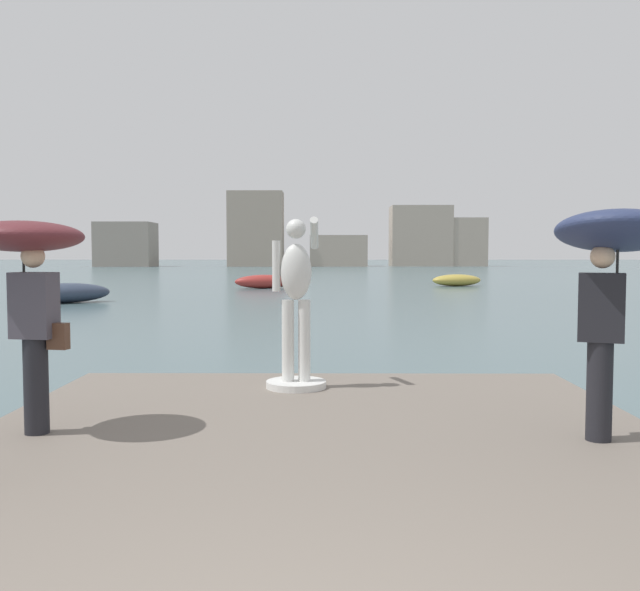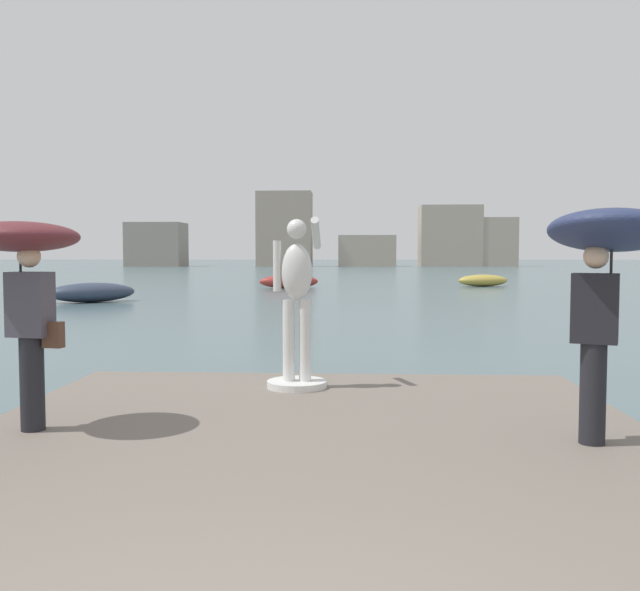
{
  "view_description": "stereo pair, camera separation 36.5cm",
  "coord_description": "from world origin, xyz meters",
  "views": [
    {
      "loc": [
        0.06,
        -2.11,
        2.05
      ],
      "look_at": [
        0.0,
        6.13,
        1.55
      ],
      "focal_mm": 38.91,
      "sensor_mm": 36.0,
      "label": 1
    },
    {
      "loc": [
        0.43,
        -2.1,
        2.05
      ],
      "look_at": [
        0.0,
        6.13,
        1.55
      ],
      "focal_mm": 38.91,
      "sensor_mm": 36.0,
      "label": 2
    }
  ],
  "objects": [
    {
      "name": "boat_far",
      "position": [
        -10.74,
        26.63,
        0.41
      ],
      "size": [
        3.79,
        3.38,
        0.82
      ],
      "color": "#2D384C",
      "rests_on": "ground"
    },
    {
      "name": "boat_mid",
      "position": [
        8.4,
        41.77,
        0.37
      ],
      "size": [
        3.41,
        1.96,
        0.75
      ],
      "color": "#B2993D",
      "rests_on": "ground"
    },
    {
      "name": "boat_near",
      "position": [
        -3.53,
        38.79,
        0.4
      ],
      "size": [
        3.66,
        1.89,
        0.81
      ],
      "color": "#9E2D28",
      "rests_on": "ground"
    },
    {
      "name": "onlooker_left",
      "position": [
        -2.67,
        4.18,
        1.98
      ],
      "size": [
        1.24,
        1.24,
        1.95
      ],
      "color": "black",
      "rests_on": "pier"
    },
    {
      "name": "onlooker_right",
      "position": [
        2.58,
        3.93,
        2.03
      ],
      "size": [
        1.4,
        1.42,
        2.09
      ],
      "color": "black",
      "rests_on": "pier"
    },
    {
      "name": "statue_white_figure",
      "position": [
        -0.3,
        6.34,
        1.34
      ],
      "size": [
        0.74,
        0.93,
        2.1
      ],
      "color": "silver",
      "rests_on": "pier"
    },
    {
      "name": "pier",
      "position": [
        0.0,
        2.18,
        0.2
      ],
      "size": [
        6.42,
        10.35,
        0.4
      ],
      "primitive_type": "cube",
      "color": "#70665B",
      "rests_on": "ground"
    },
    {
      "name": "distant_skyline",
      "position": [
        -0.82,
        112.1,
        4.45
      ],
      "size": [
        63.33,
        10.43,
        12.06
      ],
      "color": "gray",
      "rests_on": "ground"
    },
    {
      "name": "ground_plane",
      "position": [
        0.0,
        40.0,
        0.0
      ],
      "size": [
        400.0,
        400.0,
        0.0
      ],
      "primitive_type": "plane",
      "color": "#4C666B"
    }
  ]
}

